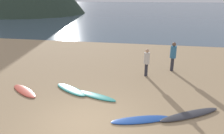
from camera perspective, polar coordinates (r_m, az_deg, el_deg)
ground_plane at (r=16.89m, az=2.86°, el=3.77°), size 120.00×120.00×0.20m
ocean_water at (r=69.33m, az=9.00°, el=15.37°), size 140.00×100.00×0.01m
surfboard_0 at (r=10.88m, az=-22.52°, el=-5.95°), size 1.94×1.54×0.08m
surfboard_1 at (r=10.36m, az=-11.02°, el=-5.97°), size 2.04×1.56×0.09m
surfboard_2 at (r=9.65m, az=-4.64°, el=-7.67°), size 2.19×1.13×0.07m
surfboard_3 at (r=8.03m, az=7.77°, el=-13.89°), size 2.27×1.21×0.06m
surfboard_4 at (r=8.75m, az=20.22°, el=-11.91°), size 2.49×1.73×0.09m
person_0 at (r=12.91m, az=16.12°, el=3.32°), size 0.35×0.35×1.73m
person_1 at (r=11.76m, az=9.31°, el=1.79°), size 0.32×0.32×1.56m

